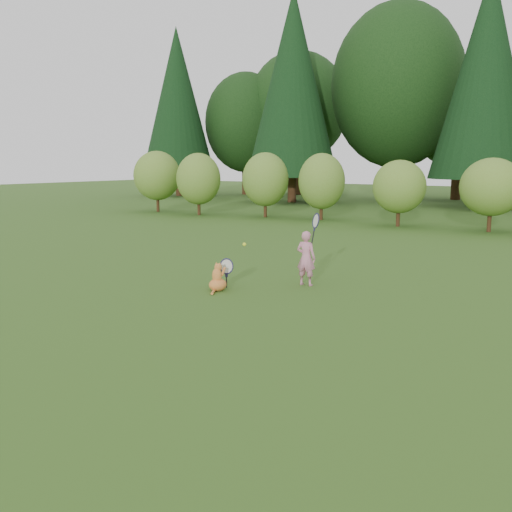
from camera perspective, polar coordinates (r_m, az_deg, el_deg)
The scene contains 6 objects.
ground at distance 9.81m, azimuth -3.55°, elevation -4.57°, with size 100.00×100.00×0.00m, color #305718.
shrub_row at distance 21.42m, azimuth 17.82°, elevation 6.37°, with size 28.00×3.00×2.80m, color olive, non-canonical shape.
woodland_backdrop at distance 31.57m, azimuth 23.55°, elevation 18.02°, with size 48.00×10.00×15.00m, color black, non-canonical shape.
child at distance 11.01m, azimuth 5.06°, elevation -0.09°, with size 0.60×0.40×1.59m.
cat at distance 10.61m, azimuth -3.82°, elevation -2.00°, with size 0.39×0.71×0.73m.
tennis_ball at distance 9.12m, azimuth -1.17°, elevation 1.17°, with size 0.06×0.06×0.06m.
Camera 1 is at (5.71, -7.62, 2.37)m, focal length 40.00 mm.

